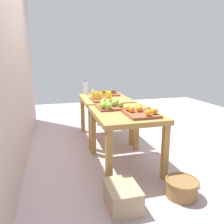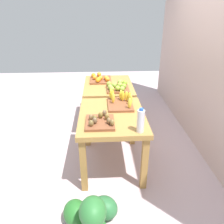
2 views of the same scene
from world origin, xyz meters
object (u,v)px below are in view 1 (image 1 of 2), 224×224
object	(u,v)px
banana_crate	(101,98)
watermelon_pile	(105,114)
apple_bin	(110,105)
water_bottle	(86,88)
display_table_right	(105,104)
orange_bin	(141,112)
kiwi_bin	(109,93)
wicker_basket	(182,187)
cardboard_produce_box	(122,196)
display_table_left	(125,120)

from	to	relation	value
banana_crate	watermelon_pile	xyz separation A→B (m)	(1.25, -0.37, -0.61)
banana_crate	watermelon_pile	world-z (taller)	banana_crate
apple_bin	water_bottle	xyz separation A→B (m)	(1.28, 0.14, 0.08)
display_table_right	apple_bin	xyz separation A→B (m)	(-0.85, 0.13, 0.15)
orange_bin	kiwi_bin	xyz separation A→B (m)	(1.55, -0.01, -0.01)
kiwi_bin	water_bottle	distance (m)	0.47
apple_bin	kiwi_bin	distance (m)	1.12
orange_bin	wicker_basket	bearing A→B (deg)	-160.97
display_table_right	apple_bin	distance (m)	0.87
display_table_right	banana_crate	bearing A→B (deg)	153.92
cardboard_produce_box	banana_crate	bearing A→B (deg)	-5.79
banana_crate	apple_bin	bearing A→B (deg)	179.61
kiwi_bin	water_bottle	world-z (taller)	water_bottle
kiwi_bin	wicker_basket	bearing A→B (deg)	-174.62
apple_bin	watermelon_pile	xyz separation A→B (m)	(1.83, -0.38, -0.61)
display_table_right	kiwi_bin	world-z (taller)	kiwi_bin
water_bottle	wicker_basket	xyz separation A→B (m)	(-2.38, -0.62, -0.77)
cardboard_produce_box	display_table_left	bearing A→B (deg)	-20.11
water_bottle	watermelon_pile	world-z (taller)	water_bottle
orange_bin	cardboard_produce_box	world-z (taller)	orange_bin
watermelon_pile	cardboard_produce_box	distance (m)	2.97
display_table_right	water_bottle	world-z (taller)	water_bottle
display_table_right	wicker_basket	xyz separation A→B (m)	(-1.95, -0.35, -0.53)
wicker_basket	display_table_right	bearing A→B (deg)	10.20
apple_bin	kiwi_bin	bearing A→B (deg)	-14.35
display_table_right	cardboard_produce_box	size ratio (longest dim) A/B	2.60
wicker_basket	water_bottle	bearing A→B (deg)	14.65
apple_bin	watermelon_pile	bearing A→B (deg)	-11.63
display_table_left	wicker_basket	distance (m)	1.04
orange_bin	wicker_basket	xyz separation A→B (m)	(-0.63, -0.22, -0.68)
banana_crate	watermelon_pile	size ratio (longest dim) A/B	0.71
orange_bin	display_table_left	bearing A→B (deg)	34.41
display_table_left	apple_bin	bearing A→B (deg)	26.46
display_table_left	cardboard_produce_box	distance (m)	1.02
orange_bin	banana_crate	xyz separation A→B (m)	(1.05, 0.26, 0.01)
banana_crate	wicker_basket	size ratio (longest dim) A/B	1.27
display_table_right	orange_bin	world-z (taller)	orange_bin
banana_crate	wicker_basket	world-z (taller)	banana_crate
water_bottle	watermelon_pile	xyz separation A→B (m)	(0.55, -0.52, -0.69)
display_table_right	display_table_left	bearing A→B (deg)	180.00
wicker_basket	cardboard_produce_box	bearing A→B (deg)	89.43
banana_crate	cardboard_produce_box	world-z (taller)	banana_crate
display_table_left	orange_bin	world-z (taller)	orange_bin
kiwi_bin	banana_crate	bearing A→B (deg)	151.44
display_table_right	kiwi_bin	bearing A→B (deg)	-31.20
apple_bin	banana_crate	distance (m)	0.58
orange_bin	kiwi_bin	distance (m)	1.55
orange_bin	banana_crate	bearing A→B (deg)	14.05
watermelon_pile	display_table_right	bearing A→B (deg)	166.12
apple_bin	banana_crate	world-z (taller)	banana_crate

